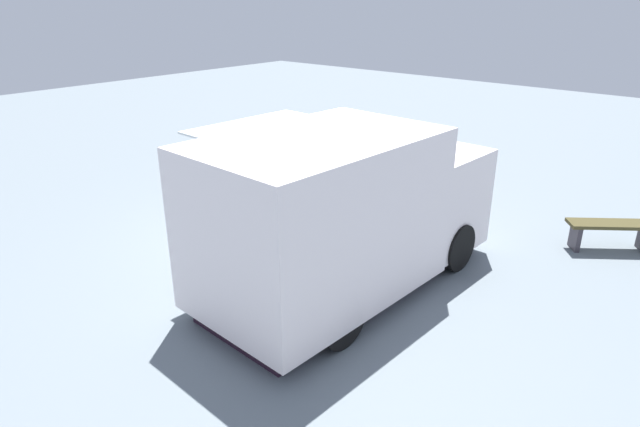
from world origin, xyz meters
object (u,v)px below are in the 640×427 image
(person_customer, at_px, (231,146))
(plaza_bench, at_px, (611,230))
(planter_flowering_far, at_px, (195,179))
(food_truck, at_px, (345,216))

(person_customer, xyz_separation_m, plaza_bench, (0.54, -9.28, 0.03))
(person_customer, height_order, planter_flowering_far, person_customer)
(food_truck, height_order, plaza_bench, food_truck)
(planter_flowering_far, height_order, plaza_bench, planter_flowering_far)
(person_customer, height_order, plaza_bench, person_customer)
(person_customer, xyz_separation_m, planter_flowering_far, (-2.41, -1.61, 0.02))
(food_truck, bearing_deg, plaza_bench, -34.13)
(food_truck, xyz_separation_m, plaza_bench, (3.99, -2.70, -0.78))
(plaza_bench, bearing_deg, person_customer, 93.35)
(food_truck, bearing_deg, person_customer, 62.40)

